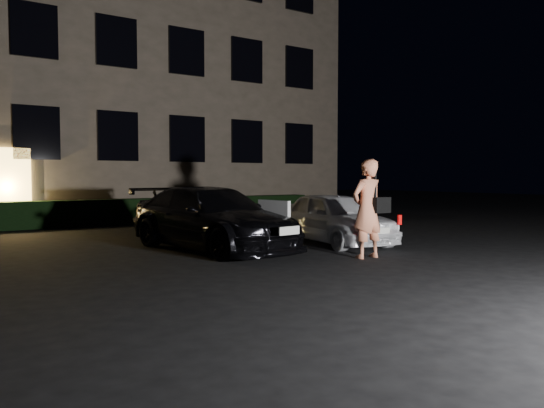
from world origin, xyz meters
TOP-DOWN VIEW (x-y plane):
  - ground at (0.00, 0.00)m, footprint 80.00×80.00m
  - building at (-0.00, 14.99)m, footprint 20.00×8.11m
  - hedge at (0.00, 10.50)m, footprint 15.00×0.70m
  - sedan at (-0.41, 3.24)m, footprint 2.54×4.99m
  - hatch at (2.46, 2.46)m, footprint 1.97×3.85m
  - man at (1.53, 0.39)m, footprint 0.80×0.47m

SIDE VIEW (x-z plane):
  - ground at x=0.00m, z-range 0.00..0.00m
  - hedge at x=0.00m, z-range 0.00..0.85m
  - hatch at x=2.46m, z-range 0.00..1.25m
  - sedan at x=-0.41m, z-range 0.00..1.38m
  - man at x=1.53m, z-range 0.00..1.96m
  - building at x=0.00m, z-range 0.00..12.00m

